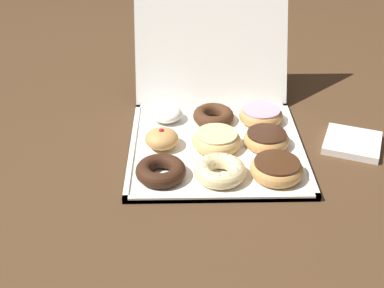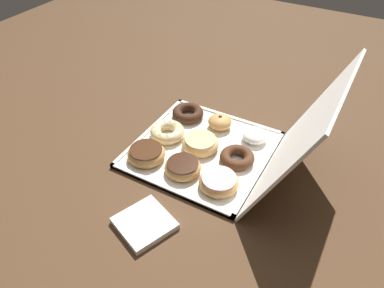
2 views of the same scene
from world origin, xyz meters
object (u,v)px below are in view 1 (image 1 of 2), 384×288
jelly_filled_donut_3 (162,139)px  chocolate_frosted_donut_5 (266,139)px  pink_frosted_donut_8 (261,115)px  napkin_stack (352,143)px  chocolate_cake_ring_donut_0 (161,171)px  cruller_donut_1 (219,170)px  chocolate_cake_ring_donut_7 (212,116)px  donut_box (216,148)px  chocolate_frosted_donut_2 (277,169)px  glazed_ring_donut_4 (218,140)px  powdered_filled_donut_6 (166,113)px

jelly_filled_donut_3 → chocolate_frosted_donut_5: 0.25m
pink_frosted_donut_8 → napkin_stack: pink_frosted_donut_8 is taller
chocolate_cake_ring_donut_0 → chocolate_frosted_donut_5: (0.25, 0.13, 0.00)m
chocolate_cake_ring_donut_0 → pink_frosted_donut_8: bearing=44.2°
chocolate_cake_ring_donut_0 → napkin_stack: (0.47, 0.14, -0.02)m
cruller_donut_1 → chocolate_cake_ring_donut_7: 0.26m
napkin_stack → donut_box: bearing=-178.3°
chocolate_cake_ring_donut_7 → chocolate_frosted_donut_5: bearing=-44.2°
donut_box → chocolate_frosted_donut_2: chocolate_frosted_donut_2 is taller
donut_box → glazed_ring_donut_4: size_ratio=3.53×
chocolate_cake_ring_donut_0 → chocolate_frosted_donut_2: 0.26m
chocolate_cake_ring_donut_0 → jelly_filled_donut_3: size_ratio=1.38×
donut_box → chocolate_frosted_donut_5: 0.12m
donut_box → pink_frosted_donut_8: bearing=44.3°
glazed_ring_donut_4 → cruller_donut_1: bearing=-91.8°
donut_box → glazed_ring_donut_4: (0.00, -0.01, 0.03)m
glazed_ring_donut_4 → napkin_stack: bearing=2.6°
chocolate_frosted_donut_5 → napkin_stack: chocolate_frosted_donut_5 is taller
jelly_filled_donut_3 → pink_frosted_donut_8: size_ratio=0.71×
jelly_filled_donut_3 → chocolate_frosted_donut_2: bearing=-26.5°
jelly_filled_donut_3 → cruller_donut_1: bearing=-45.1°
chocolate_cake_ring_donut_7 → pink_frosted_donut_8: (0.13, -0.00, 0.00)m
cruller_donut_1 → napkin_stack: 0.37m
chocolate_cake_ring_donut_0 → chocolate_frosted_donut_2: chocolate_frosted_donut_2 is taller
jelly_filled_donut_3 → powdered_filled_donut_6: 0.13m
chocolate_frosted_donut_2 → napkin_stack: bearing=33.3°
chocolate_frosted_donut_2 → chocolate_frosted_donut_5: bearing=91.9°
powdered_filled_donut_6 → chocolate_cake_ring_donut_7: bearing=-3.9°
chocolate_cake_ring_donut_0 → chocolate_cake_ring_donut_7: size_ratio=1.04×
chocolate_frosted_donut_5 → chocolate_cake_ring_donut_7: (-0.13, 0.12, -0.00)m
glazed_ring_donut_4 → powdered_filled_donut_6: same height
jelly_filled_donut_3 → chocolate_cake_ring_donut_7: (0.13, 0.12, -0.01)m
cruller_donut_1 → powdered_filled_donut_6: (-0.12, 0.26, -0.00)m
chocolate_cake_ring_donut_0 → chocolate_frosted_donut_5: bearing=26.8°
chocolate_frosted_donut_2 → pink_frosted_donut_8: 0.25m
chocolate_cake_ring_donut_0 → jelly_filled_donut_3: bearing=90.6°
chocolate_cake_ring_donut_7 → pink_frosted_donut_8: bearing=-1.1°
chocolate_frosted_donut_2 → glazed_ring_donut_4: size_ratio=1.00×
donut_box → chocolate_cake_ring_donut_0: chocolate_cake_ring_donut_0 is taller
donut_box → glazed_ring_donut_4: bearing=-60.0°
donut_box → chocolate_cake_ring_donut_7: bearing=92.2°
chocolate_frosted_donut_5 → chocolate_cake_ring_donut_0: bearing=-153.2°
chocolate_frosted_donut_2 → chocolate_cake_ring_donut_0: bearing=179.4°
chocolate_cake_ring_donut_7 → powdered_filled_donut_6: bearing=176.1°
powdered_filled_donut_6 → napkin_stack: bearing=-14.8°
jelly_filled_donut_3 → chocolate_cake_ring_donut_7: bearing=44.4°
chocolate_frosted_donut_2 → jelly_filled_donut_3: jelly_filled_donut_3 is taller
cruller_donut_1 → chocolate_frosted_donut_2: size_ratio=0.98×
cruller_donut_1 → chocolate_cake_ring_donut_7: bearing=90.9°
chocolate_frosted_donut_5 → pink_frosted_donut_8: 0.12m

